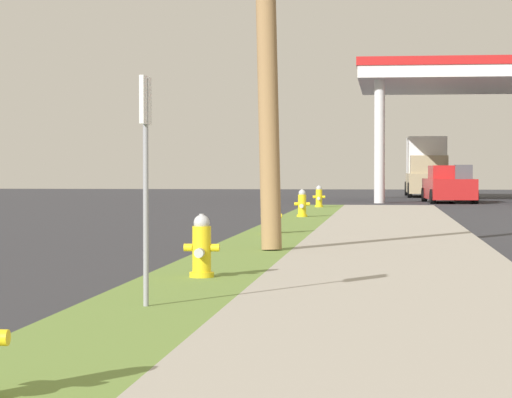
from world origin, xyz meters
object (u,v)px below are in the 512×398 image
Objects in this scene: fire_hydrant_fourth at (302,205)px; fire_hydrant_fifth at (319,198)px; fire_hydrant_third at (271,217)px; car_red_by_near_pump at (449,186)px; fire_hydrant_second at (202,250)px; street_sign_post at (146,142)px; truck_tan_at_forecourt at (427,168)px.

fire_hydrant_fifth is at bearing 90.12° from fire_hydrant_fourth.
car_red_by_near_pump is at bearing 79.24° from fire_hydrant_third.
fire_hydrant_third is 0.16× the size of car_red_by_near_pump.
fire_hydrant_second and fire_hydrant_fourth have the same top height.
fire_hydrant_second is at bearing -89.71° from fire_hydrant_fourth.
fire_hydrant_fifth is (0.00, 16.04, 0.00)m from fire_hydrant_third.
street_sign_post reaches higher than car_red_by_near_pump.
fire_hydrant_third is 0.12× the size of truck_tan_at_forecourt.
fire_hydrant_second is at bearing -89.33° from fire_hydrant_third.
fire_hydrant_third and fire_hydrant_fifth have the same top height.
car_red_by_near_pump reaches higher than fire_hydrant_second.
truck_tan_at_forecourt reaches higher than fire_hydrant_fourth.
truck_tan_at_forecourt is (4.33, 49.04, -0.15)m from street_sign_post.
fire_hydrant_third is at bearing -90.01° from fire_hydrant_fifth.
fire_hydrant_second is 3.07m from street_sign_post.
fire_hydrant_fourth is 0.35× the size of street_sign_post.
car_red_by_near_pump is at bearing 82.68° from street_sign_post.
car_red_by_near_pump reaches higher than fire_hydrant_fifth.
truck_tan_at_forecourt is at bearing 78.21° from fire_hydrant_fifth.
fire_hydrant_second is at bearing -89.76° from fire_hydrant_fifth.
fire_hydrant_second is 0.16× the size of car_red_by_near_pump.
fire_hydrant_fourth is at bearing -105.33° from car_red_by_near_pump.
fire_hydrant_third is 0.35× the size of street_sign_post.
fire_hydrant_fourth is 18.55m from car_red_by_near_pump.
fire_hydrant_fourth is at bearing 90.29° from fire_hydrant_second.
car_red_by_near_pump is at bearing 82.19° from fire_hydrant_second.
truck_tan_at_forecourt reaches higher than street_sign_post.
fire_hydrant_third is (-0.11, 9.18, 0.00)m from fire_hydrant_second.
car_red_by_near_pump is (4.81, 35.07, 0.28)m from fire_hydrant_second.
truck_tan_at_forecourt reaches higher than fire_hydrant_third.
street_sign_post is at bearing -91.11° from fire_hydrant_second.
fire_hydrant_fifth is at bearing -101.79° from truck_tan_at_forecourt.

